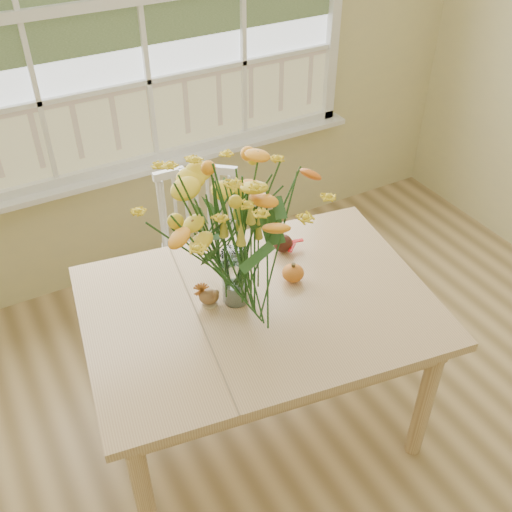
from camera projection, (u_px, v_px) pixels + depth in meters
wall_back at (141, 40)px, 2.94m from camera, size 4.00×0.02×2.70m
window at (140, 3)px, 2.80m from camera, size 2.42×0.12×1.74m
dining_table at (258, 319)px, 2.41m from camera, size 1.49×1.17×0.73m
windsor_chair at (201, 245)px, 3.05m from camera, size 0.51×0.50×0.87m
flower_vase at (234, 227)px, 2.16m from camera, size 0.49×0.49×0.58m
pumpkin at (293, 274)px, 2.44m from camera, size 0.09×0.09×0.07m
turkey_figurine at (209, 297)px, 2.32m from camera, size 0.10×0.08×0.10m
dark_gourd at (283, 244)px, 2.60m from camera, size 0.13×0.08×0.08m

